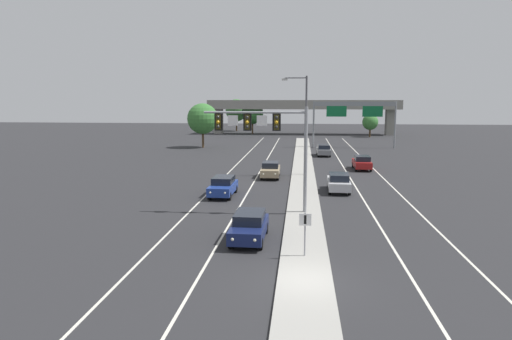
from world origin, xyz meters
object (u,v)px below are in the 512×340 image
(street_lamp_median, at_px, (304,119))
(car_receding_silver, at_px, (339,182))
(overhead_signal_mast, at_px, (269,134))
(car_oncoming_blue, at_px, (223,186))
(car_receding_red, at_px, (362,162))
(median_sign_post, at_px, (305,228))
(highway_sign_gantry, at_px, (354,110))
(car_oncoming_tan, at_px, (270,170))
(tree_far_left_a, at_px, (236,110))
(car_oncoming_navy, at_px, (249,226))
(tree_far_left_b, at_px, (203,119))
(car_receding_grey, at_px, (324,150))
(tree_far_right_c, at_px, (370,122))
(tree_far_left_c, at_px, (252,113))

(street_lamp_median, xyz_separation_m, car_receding_silver, (3.01, -7.93, -4.97))
(overhead_signal_mast, height_order, car_oncoming_blue, overhead_signal_mast)
(car_oncoming_blue, xyz_separation_m, car_receding_red, (13.11, 15.57, 0.00))
(car_oncoming_blue, bearing_deg, median_sign_post, -65.48)
(car_receding_red, bearing_deg, overhead_signal_mast, -113.26)
(car_receding_silver, relative_size, highway_sign_gantry, 0.34)
(car_oncoming_tan, relative_size, highway_sign_gantry, 0.34)
(car_receding_silver, xyz_separation_m, highway_sign_gantry, (5.21, 36.50, 5.34))
(car_oncoming_tan, bearing_deg, tree_far_left_a, 100.92)
(car_oncoming_blue, bearing_deg, overhead_signal_mast, -52.09)
(car_oncoming_navy, distance_m, tree_far_left_a, 89.35)
(car_receding_silver, bearing_deg, car_receding_red, 74.40)
(car_receding_red, bearing_deg, tree_far_left_b, 136.54)
(overhead_signal_mast, xyz_separation_m, car_receding_grey, (5.27, 33.17, -4.67))
(car_oncoming_tan, height_order, tree_far_right_c, tree_far_right_c)
(overhead_signal_mast, bearing_deg, highway_sign_gantry, 76.61)
(car_receding_red, bearing_deg, tree_far_left_a, 110.52)
(median_sign_post, relative_size, tree_far_left_c, 0.31)
(tree_far_right_c, bearing_deg, car_oncoming_navy, -103.15)
(car_oncoming_tan, bearing_deg, car_oncoming_blue, -109.32)
(overhead_signal_mast, distance_m, median_sign_post, 10.13)
(tree_far_left_a, bearing_deg, car_receding_grey, -68.56)
(overhead_signal_mast, height_order, median_sign_post, overhead_signal_mast)
(tree_far_right_c, bearing_deg, car_oncoming_tan, -108.32)
(car_oncoming_navy, height_order, tree_far_right_c, tree_far_right_c)
(street_lamp_median, distance_m, tree_far_left_b, 31.08)
(car_oncoming_blue, bearing_deg, tree_far_left_b, 104.62)
(street_lamp_median, bearing_deg, median_sign_post, -89.95)
(car_receding_red, relative_size, tree_far_left_c, 0.63)
(car_receding_silver, bearing_deg, car_oncoming_blue, -163.82)
(median_sign_post, bearing_deg, street_lamp_median, 90.05)
(car_oncoming_tan, distance_m, car_receding_red, 11.70)
(tree_far_left_a, bearing_deg, overhead_signal_mast, -80.38)
(median_sign_post, distance_m, tree_far_left_c, 83.27)
(car_oncoming_tan, relative_size, car_receding_red, 1.00)
(car_oncoming_navy, distance_m, tree_far_right_c, 75.17)
(car_receding_red, bearing_deg, street_lamp_median, -143.51)
(street_lamp_median, distance_m, car_receding_silver, 9.83)
(car_oncoming_blue, distance_m, tree_far_left_a, 77.38)
(tree_far_left_b, bearing_deg, tree_far_right_c, 38.84)
(car_receding_silver, relative_size, tree_far_left_b, 0.63)
(car_oncoming_navy, xyz_separation_m, tree_far_left_b, (-13.17, 48.80, 3.88))
(overhead_signal_mast, relative_size, tree_far_left_b, 1.00)
(tree_far_left_b, bearing_deg, car_oncoming_navy, -74.89)
(car_receding_grey, bearing_deg, tree_far_right_c, 71.68)
(median_sign_post, height_order, tree_far_right_c, tree_far_right_c)
(car_receding_red, xyz_separation_m, tree_far_left_b, (-22.81, 21.62, 3.88))
(overhead_signal_mast, distance_m, tree_far_left_b, 44.70)
(car_receding_silver, distance_m, car_receding_red, 13.29)
(median_sign_post, xyz_separation_m, car_receding_red, (6.57, 29.91, -0.77))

